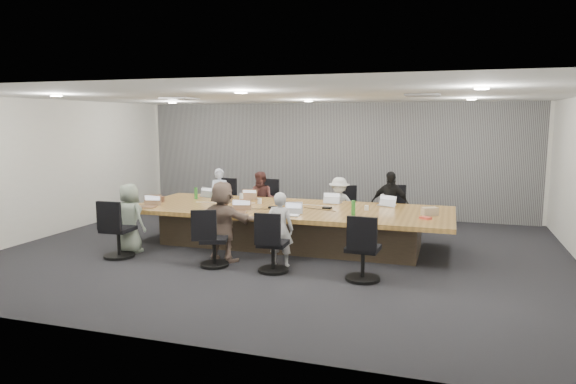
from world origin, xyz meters
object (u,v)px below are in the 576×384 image
(laptop_2, at_px, (333,202))
(person_5, at_px, (223,221))
(person_2, at_px, (339,205))
(snack_packet, at_px, (426,218))
(chair_7, at_px, (363,254))
(laptop_4, at_px, (147,207))
(person_1, at_px, (262,200))
(canvas_bag, at_px, (430,211))
(chair_4, at_px, (118,234))
(person_4, at_px, (130,218))
(laptop_3, at_px, (387,205))
(chair_1, at_px, (267,206))
(chair_5, at_px, (214,244))
(person_0, at_px, (220,197))
(bottle_green_right, at_px, (353,208))
(mug_brown, at_px, (162,199))
(person_3, at_px, (390,204))
(laptop_5, at_px, (236,212))
(laptop_0, at_px, (209,196))
(stapler, at_px, (284,210))
(chair_3, at_px, (391,214))
(chair_0, at_px, (226,205))
(conference_table, at_px, (290,225))
(laptop_1, at_px, (253,198))
(person_6, at_px, (280,229))
(chair_2, at_px, (342,214))
(laptop_6, at_px, (290,215))
(bottle_clear, at_px, (241,199))
(bottle_green_left, at_px, (196,193))
(chair_6, at_px, (273,248))

(laptop_2, distance_m, person_5, 2.58)
(person_2, xyz_separation_m, snack_packet, (1.85, -1.75, 0.16))
(chair_7, distance_m, laptop_4, 4.39)
(person_1, relative_size, canvas_bag, 4.84)
(chair_4, bearing_deg, chair_7, -2.72)
(laptop_2, relative_size, person_4, 0.26)
(laptop_3, height_order, laptop_4, same)
(laptop_4, bearing_deg, chair_1, 47.21)
(chair_5, bearing_deg, person_0, 94.52)
(chair_4, height_order, laptop_4, chair_4)
(chair_1, distance_m, person_2, 1.78)
(chair_1, xyz_separation_m, laptop_4, (-1.52, -2.50, 0.32))
(laptop_3, relative_size, bottle_green_right, 1.22)
(chair_1, relative_size, mug_brown, 7.34)
(person_3, xyz_separation_m, person_4, (-4.32, -2.70, -0.05))
(laptop_4, height_order, laptop_5, same)
(laptop_0, bearing_deg, stapler, 163.53)
(chair_4, relative_size, person_1, 0.66)
(chair_4, xyz_separation_m, mug_brown, (-0.06, 1.54, 0.38))
(chair_3, bearing_deg, chair_0, -13.38)
(snack_packet, bearing_deg, chair_0, 155.47)
(conference_table, relative_size, stapler, 39.22)
(chair_0, distance_m, person_3, 3.83)
(conference_table, bearing_deg, laptop_2, 50.15)
(person_3, relative_size, laptop_5, 3.80)
(person_4, distance_m, laptop_5, 1.92)
(chair_0, bearing_deg, laptop_1, 149.34)
(stapler, bearing_deg, person_6, -74.98)
(chair_4, distance_m, stapler, 2.92)
(snack_packet, bearing_deg, laptop_3, 123.45)
(person_3, bearing_deg, mug_brown, -150.41)
(person_1, height_order, person_2, person_1)
(conference_table, height_order, chair_2, conference_table)
(chair_2, bearing_deg, chair_0, -19.57)
(laptop_4, height_order, person_5, person_5)
(chair_0, bearing_deg, laptop_5, 128.79)
(chair_3, relative_size, laptop_4, 2.41)
(person_1, distance_m, person_5, 2.72)
(laptop_6, xyz_separation_m, bottle_clear, (-1.23, 0.75, 0.11))
(laptop_1, height_order, bottle_green_left, bottle_green_left)
(laptop_2, relative_size, snack_packet, 1.84)
(laptop_3, bearing_deg, chair_2, -26.45)
(chair_3, relative_size, chair_7, 0.99)
(laptop_1, height_order, person_5, person_5)
(laptop_4, bearing_deg, person_0, 65.31)
(chair_6, height_order, laptop_6, same)
(chair_7, bearing_deg, laptop_5, 163.44)
(chair_2, bearing_deg, conference_table, 48.98)
(chair_6, bearing_deg, canvas_bag, 33.05)
(bottle_clear, xyz_separation_m, mug_brown, (-1.68, -0.11, -0.06))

